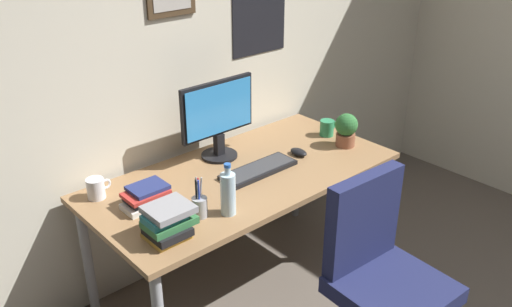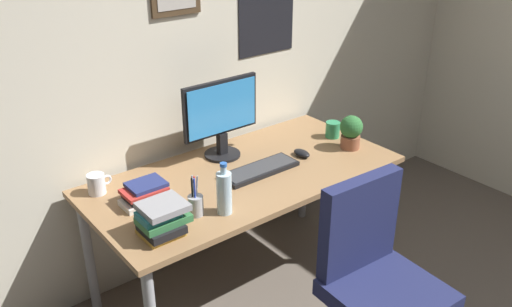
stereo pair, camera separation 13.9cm
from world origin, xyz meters
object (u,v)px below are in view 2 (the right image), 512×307
at_px(computer_mouse, 302,153).
at_px(coffee_mug_far, 333,129).
at_px(monitor, 221,115).
at_px(office_chair, 375,273).
at_px(keyboard, 260,170).
at_px(coffee_mug_near, 97,184).
at_px(pen_cup, 196,204).
at_px(book_stack_right, 162,219).
at_px(water_bottle, 224,192).
at_px(potted_plant, 351,131).
at_px(book_stack_left, 145,193).

bearing_deg(computer_mouse, coffee_mug_far, 13.92).
bearing_deg(coffee_mug_far, monitor, 163.23).
bearing_deg(office_chair, keyboard, 92.68).
relative_size(monitor, coffee_mug_far, 3.78).
bearing_deg(coffee_mug_near, office_chair, -53.97).
bearing_deg(pen_cup, coffee_mug_near, 120.25).
bearing_deg(coffee_mug_near, keyboard, -22.56).
bearing_deg(computer_mouse, book_stack_right, -168.95).
xyz_separation_m(keyboard, computer_mouse, (0.30, 0.00, 0.01)).
relative_size(monitor, computer_mouse, 4.18).
bearing_deg(keyboard, office_chair, -87.32).
bearing_deg(computer_mouse, coffee_mug_near, 163.51).
bearing_deg(computer_mouse, monitor, 140.49).
distance_m(water_bottle, potted_plant, 0.97).
relative_size(computer_mouse, pen_cup, 0.55).
bearing_deg(book_stack_left, water_bottle, -52.25).
bearing_deg(computer_mouse, pen_cup, -169.29).
relative_size(book_stack_left, book_stack_right, 1.04).
height_order(keyboard, water_bottle, water_bottle).
bearing_deg(keyboard, pen_cup, -163.16).
bearing_deg(book_stack_left, computer_mouse, -5.88).
distance_m(office_chair, coffee_mug_near, 1.37).
bearing_deg(book_stack_left, keyboard, -8.85).
xyz_separation_m(computer_mouse, pen_cup, (-0.79, -0.15, 0.04)).
bearing_deg(book_stack_right, coffee_mug_far, 11.77).
xyz_separation_m(potted_plant, book_stack_right, (-1.27, -0.10, -0.03)).
relative_size(coffee_mug_far, potted_plant, 0.62).
bearing_deg(computer_mouse, office_chair, -108.74).
bearing_deg(book_stack_right, potted_plant, 4.61).
bearing_deg(potted_plant, computer_mouse, 162.89).
distance_m(keyboard, water_bottle, 0.44).
xyz_separation_m(pen_cup, book_stack_right, (-0.20, -0.04, 0.02)).
bearing_deg(pen_cup, water_bottle, -30.30).
distance_m(computer_mouse, book_stack_left, 0.92).
relative_size(monitor, coffee_mug_near, 3.75).
bearing_deg(coffee_mug_near, coffee_mug_far, -9.55).
distance_m(computer_mouse, book_stack_right, 1.00).
bearing_deg(potted_plant, office_chair, -128.85).
bearing_deg(potted_plant, keyboard, 171.53).
bearing_deg(monitor, pen_cup, -136.10).
distance_m(coffee_mug_near, coffee_mug_far, 1.40).
xyz_separation_m(water_bottle, coffee_mug_far, (1.00, 0.29, -0.06)).
relative_size(water_bottle, coffee_mug_far, 2.07).
distance_m(keyboard, pen_cup, 0.51).
relative_size(monitor, potted_plant, 2.36).
distance_m(potted_plant, book_stack_left, 1.22).
bearing_deg(book_stack_right, monitor, 36.34).
relative_size(office_chair, computer_mouse, 8.64).
height_order(office_chair, coffee_mug_far, office_chair).
distance_m(water_bottle, coffee_mug_near, 0.65).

